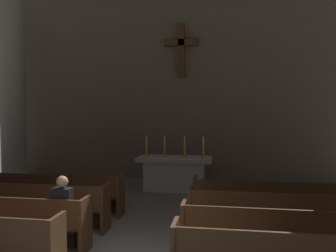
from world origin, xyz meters
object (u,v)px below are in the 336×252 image
pew_left_row_4 (50,193)px  candlestick_inner_left (165,150)px  lone_worshipper (65,211)px  pew_right_row_3 (284,217)px  pew_left_row_3 (25,205)px  candlestick_outer_left (147,150)px  candlestick_inner_right (185,151)px  column_left_second (13,72)px  pew_right_row_4 (276,202)px  altar (175,173)px  pew_right_row_2 (294,237)px  candlestick_outer_right (203,151)px

pew_left_row_4 → candlestick_inner_left: (2.26, 2.76, 0.72)m
lone_worshipper → pew_right_row_3: bearing=14.9°
pew_left_row_3 → candlestick_outer_left: size_ratio=5.79×
pew_left_row_3 → candlestick_inner_right: size_ratio=5.79×
pew_left_row_4 → candlestick_inner_right: candlestick_inner_right is taller
column_left_second → lone_worshipper: (3.91, -4.72, -2.89)m
pew_right_row_4 → altar: (-2.56, 2.76, 0.06)m
altar → candlestick_inner_right: bearing=0.0°
pew_right_row_2 → pew_right_row_3: (0.00, 1.04, 0.00)m
altar → lone_worshipper: bearing=-104.3°
candlestick_inner_left → lone_worshipper: (-0.92, -4.80, -0.51)m
pew_right_row_2 → candlestick_inner_left: (-2.86, 4.84, 0.72)m
altar → candlestick_inner_left: bearing=180.0°
pew_right_row_4 → lone_worshipper: 4.31m
pew_right_row_3 → pew_right_row_4: bearing=90.0°
pew_left_row_4 → altar: 3.76m
candlestick_inner_right → candlestick_inner_left: bearing=180.0°
candlestick_inner_left → candlestick_outer_right: size_ratio=1.00×
pew_left_row_4 → altar: size_ratio=1.59×
pew_left_row_4 → pew_right_row_2: 5.53m
pew_left_row_3 → column_left_second: 5.48m
pew_right_row_3 → candlestick_inner_right: 4.48m
pew_right_row_2 → candlestick_outer_left: 5.97m
pew_right_row_3 → pew_right_row_4: same height
candlestick_inner_left → lone_worshipper: candlestick_inner_left is taller
pew_left_row_4 → candlestick_inner_left: 3.64m
altar → pew_left_row_4: bearing=-132.9°
candlestick_inner_left → lone_worshipper: 4.92m
column_left_second → lone_worshipper: bearing=-50.4°
pew_right_row_2 → altar: altar is taller
pew_right_row_4 → lone_worshipper: size_ratio=2.65×
pew_right_row_4 → candlestick_inner_right: size_ratio=5.79×
candlestick_outer_left → pew_right_row_2: bearing=-54.8°
candlestick_outer_left → lone_worshipper: bearing=-94.5°
pew_right_row_4 → candlestick_outer_right: 3.32m
pew_right_row_4 → pew_left_row_3: bearing=-168.5°
candlestick_outer_left → column_left_second: bearing=-178.9°
pew_right_row_2 → pew_left_row_3: bearing=168.5°
candlestick_outer_left → lone_worshipper: 4.84m
pew_left_row_4 → pew_right_row_3: same height
candlestick_inner_left → pew_left_row_4: bearing=-129.4°
pew_right_row_2 → column_left_second: column_left_second is taller
pew_right_row_3 → column_left_second: column_left_second is taller
lone_worshipper → pew_left_row_3: bearing=143.1°
altar → candlestick_inner_right: (0.30, 0.00, 0.67)m
pew_left_row_4 → pew_right_row_4: 5.12m
pew_right_row_2 → candlestick_inner_left: candlestick_inner_left is taller
pew_left_row_4 → pew_right_row_4: (5.12, 0.00, 0.00)m
altar → candlestick_inner_left: size_ratio=3.65×
candlestick_outer_right → column_left_second: bearing=-179.2°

